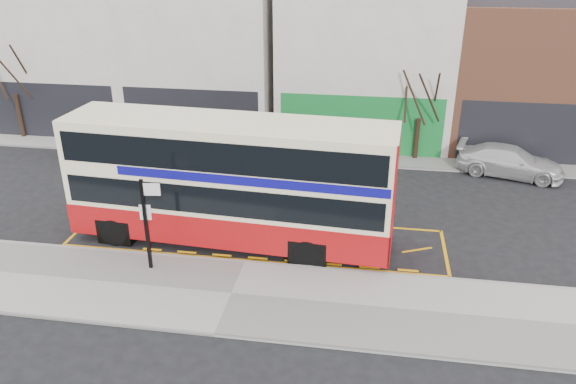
% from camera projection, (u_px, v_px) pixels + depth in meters
% --- Properties ---
extents(ground, '(120.00, 120.00, 0.00)m').
position_uv_depth(ground, '(247.00, 259.00, 19.94)').
color(ground, black).
rests_on(ground, ground).
extents(pavement, '(40.00, 4.00, 0.15)m').
position_uv_depth(pavement, '(231.00, 295.00, 17.84)').
color(pavement, '#9A9792').
rests_on(pavement, ground).
extents(kerb, '(40.00, 0.15, 0.15)m').
position_uv_depth(kerb, '(245.00, 263.00, 19.57)').
color(kerb, gray).
rests_on(kerb, ground).
extents(far_pavement, '(50.00, 3.00, 0.15)m').
position_uv_depth(far_pavement, '(293.00, 151.00, 29.79)').
color(far_pavement, '#9A9792').
rests_on(far_pavement, ground).
extents(road_markings, '(14.00, 3.40, 0.01)m').
position_uv_depth(road_markings, '(257.00, 238.00, 21.37)').
color(road_markings, orange).
rests_on(road_markings, ground).
extents(terrace_far_left, '(8.00, 8.01, 10.80)m').
position_uv_depth(terrace_far_left, '(78.00, 41.00, 33.30)').
color(terrace_far_left, silver).
rests_on(terrace_far_left, ground).
extents(terrace_left, '(8.00, 8.01, 11.80)m').
position_uv_depth(terrace_left, '(208.00, 35.00, 31.97)').
color(terrace_left, silver).
rests_on(terrace_left, ground).
extents(terrace_green_shop, '(9.00, 8.01, 11.30)m').
position_uv_depth(terrace_green_shop, '(367.00, 44.00, 30.81)').
color(terrace_green_shop, silver).
rests_on(terrace_green_shop, ground).
extents(terrace_right, '(9.00, 8.01, 10.30)m').
position_uv_depth(terrace_right, '(537.00, 58.00, 29.75)').
color(terrace_right, '#A05B40').
rests_on(terrace_right, ground).
extents(double_decker_bus, '(11.91, 3.44, 4.70)m').
position_uv_depth(double_decker_bus, '(231.00, 180.00, 20.15)').
color(double_decker_bus, '#FBECBF').
rests_on(double_decker_bus, ground).
extents(bus_stop_post, '(0.82, 0.16, 3.26)m').
position_uv_depth(bus_stop_post, '(147.00, 217.00, 18.38)').
color(bus_stop_post, black).
rests_on(bus_stop_post, pavement).
extents(car_silver, '(4.26, 2.56, 1.36)m').
position_uv_depth(car_silver, '(102.00, 143.00, 29.18)').
color(car_silver, '#BDBCC2').
rests_on(car_silver, ground).
extents(car_grey, '(4.81, 2.35, 1.52)m').
position_uv_depth(car_grey, '(301.00, 148.00, 28.28)').
color(car_grey, '#36383D').
rests_on(car_grey, ground).
extents(car_white, '(5.23, 3.16, 1.42)m').
position_uv_depth(car_white, '(510.00, 161.00, 26.69)').
color(car_white, silver).
rests_on(car_white, ground).
extents(street_tree_left, '(3.20, 3.20, 6.91)m').
position_uv_depth(street_tree_left, '(7.00, 55.00, 29.92)').
color(street_tree_left, '#322016').
rests_on(street_tree_left, ground).
extents(street_tree_right, '(2.77, 2.77, 5.97)m').
position_uv_depth(street_tree_right, '(422.00, 82.00, 27.10)').
color(street_tree_right, '#322016').
rests_on(street_tree_right, ground).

